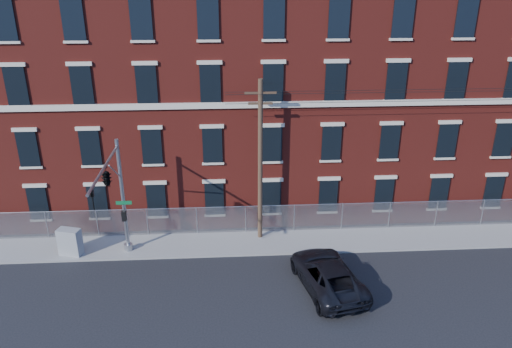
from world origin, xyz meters
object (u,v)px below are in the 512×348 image
at_px(pickup_truck, 327,274).
at_px(utility_cabinet, 70,242).
at_px(traffic_signal_mast, 111,185).
at_px(utility_pole_near, 260,159).

height_order(pickup_truck, utility_cabinet, utility_cabinet).
bearing_deg(utility_cabinet, pickup_truck, 0.21).
xyz_separation_m(traffic_signal_mast, utility_pole_near, (8.00, 3.42, -0.05)).
xyz_separation_m(utility_pole_near, pickup_truck, (3.20, -5.43, -4.53)).
xyz_separation_m(traffic_signal_mast, utility_cabinet, (-3.28, 2.02, -4.45)).
relative_size(pickup_truck, utility_cabinet, 3.55).
height_order(utility_pole_near, pickup_truck, utility_pole_near).
bearing_deg(utility_cabinet, utility_pole_near, 22.83).
distance_m(traffic_signal_mast, pickup_truck, 12.27).
relative_size(utility_pole_near, utility_cabinet, 6.09).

